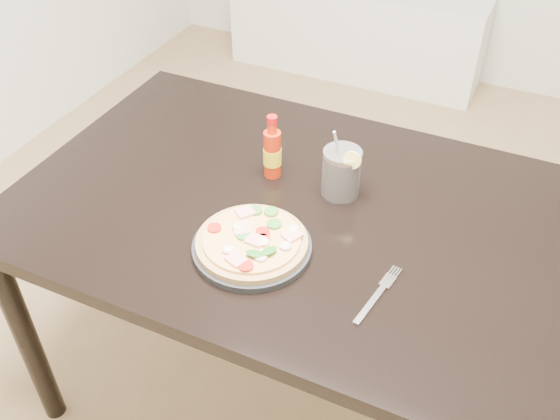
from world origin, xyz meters
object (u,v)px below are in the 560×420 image
at_px(hot_sauce_bottle, 272,153).
at_px(plate, 252,247).
at_px(fork, 379,293).
at_px(media_console, 356,31).
at_px(cola_cup, 341,173).
at_px(pizza, 252,241).
at_px(dining_table, 300,232).

bearing_deg(hot_sauce_bottle, plate, -73.85).
distance_m(fork, media_console, 2.49).
bearing_deg(fork, cola_cup, 133.75).
height_order(plate, cola_cup, cola_cup).
distance_m(pizza, media_console, 2.41).
xyz_separation_m(dining_table, fork, (0.26, -0.19, 0.09)).
bearing_deg(media_console, pizza, -77.01).
relative_size(dining_table, hot_sauce_bottle, 8.02).
xyz_separation_m(plate, pizza, (0.00, 0.00, 0.02)).
relative_size(dining_table, fork, 7.44).
distance_m(dining_table, media_console, 2.22).
relative_size(fork, media_console, 0.13).
height_order(dining_table, pizza, pizza).
xyz_separation_m(pizza, media_console, (-0.53, 2.29, -0.53)).
height_order(dining_table, fork, fork).
xyz_separation_m(plate, fork, (0.30, -0.01, -0.01)).
xyz_separation_m(dining_table, cola_cup, (0.07, 0.09, 0.14)).
height_order(hot_sauce_bottle, fork, hot_sauce_bottle).
height_order(plate, hot_sauce_bottle, hot_sauce_bottle).
relative_size(dining_table, media_console, 1.00).
relative_size(plate, media_console, 0.19).
height_order(cola_cup, media_console, cola_cup).
bearing_deg(hot_sauce_bottle, fork, -36.64).
xyz_separation_m(plate, media_console, (-0.53, 2.29, -0.51)).
height_order(dining_table, cola_cup, cola_cup).
bearing_deg(cola_cup, pizza, -110.53).
height_order(pizza, fork, pizza).
bearing_deg(plate, pizza, 24.55).
relative_size(hot_sauce_bottle, cola_cup, 0.95).
distance_m(plate, cola_cup, 0.30).
distance_m(cola_cup, fork, 0.35).
distance_m(hot_sauce_bottle, cola_cup, 0.18).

